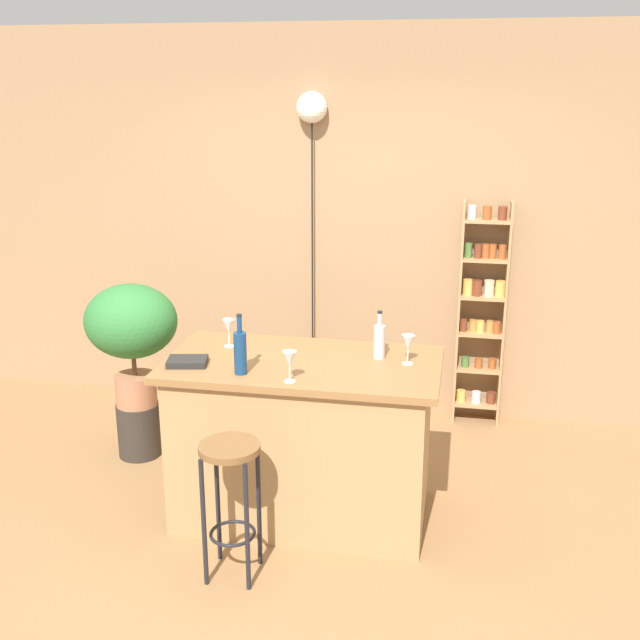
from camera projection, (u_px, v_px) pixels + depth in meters
ground at (292, 540)px, 4.22m from camera, size 12.00×12.00×0.00m
back_wall at (349, 225)px, 5.63m from camera, size 6.40×0.10×2.80m
kitchen_counter at (303, 438)px, 4.36m from camera, size 1.51×0.81×0.94m
bar_stool at (231, 481)px, 3.78m from camera, size 0.30×0.30×0.72m
spice_shelf at (482, 311)px, 5.47m from camera, size 0.34×0.17×1.63m
plant_stool at (139, 429)px, 5.15m from camera, size 0.28×0.28×0.36m
potted_plant at (131, 327)px, 4.93m from camera, size 0.60×0.54×0.82m
bottle_olive_oil at (379, 341)px, 4.24m from camera, size 0.06×0.06×0.27m
bottle_spirits_clear at (240, 351)px, 4.00m from camera, size 0.07×0.07×0.33m
wine_glass_left at (289, 360)px, 3.89m from camera, size 0.07×0.07×0.16m
wine_glass_center at (229, 327)px, 4.42m from camera, size 0.07×0.07×0.16m
wine_glass_right at (408, 343)px, 4.14m from camera, size 0.07×0.07×0.16m
cookbook at (187, 362)px, 4.16m from camera, size 0.24×0.19×0.03m
pendant_globe_light at (312, 112)px, 5.34m from camera, size 0.22×0.22×2.34m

